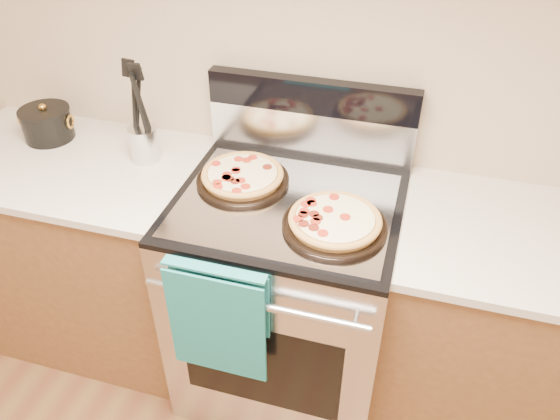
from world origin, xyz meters
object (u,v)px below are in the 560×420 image
(range_body, at_px, (287,298))
(saucepan, at_px, (47,125))
(pepperoni_pizza_front, at_px, (335,222))
(pepperoni_pizza_back, at_px, (243,177))
(utensil_crock, at_px, (144,144))

(range_body, height_order, saucepan, saucepan)
(pepperoni_pizza_front, relative_size, saucepan, 1.72)
(pepperoni_pizza_back, height_order, saucepan, saucepan)
(utensil_crock, bearing_deg, range_body, -11.52)
(pepperoni_pizza_back, relative_size, saucepan, 1.69)
(pepperoni_pizza_front, bearing_deg, saucepan, 167.69)
(range_body, bearing_deg, utensil_crock, 168.48)
(range_body, relative_size, utensil_crock, 6.78)
(range_body, distance_m, pepperoni_pizza_front, 0.54)
(range_body, height_order, pepperoni_pizza_back, pepperoni_pizza_back)
(utensil_crock, relative_size, saucepan, 0.70)
(utensil_crock, height_order, saucepan, utensil_crock)
(pepperoni_pizza_back, xyz_separation_m, saucepan, (-0.85, 0.10, 0.02))
(saucepan, bearing_deg, utensil_crock, -5.08)
(pepperoni_pizza_front, bearing_deg, range_body, 149.68)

